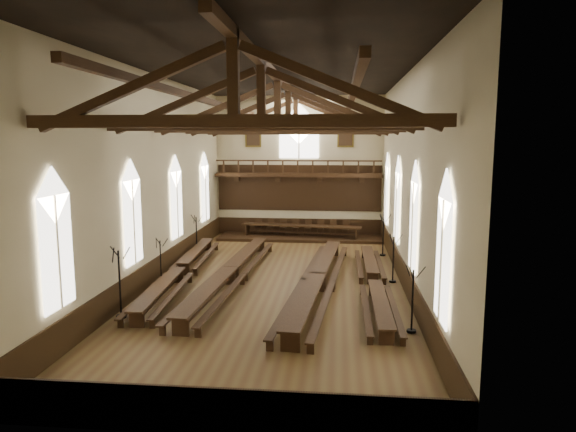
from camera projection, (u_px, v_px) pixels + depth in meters
name	position (u px, v px, depth m)	size (l,w,h in m)	color
ground	(278.00, 283.00, 24.84)	(26.00, 26.00, 0.00)	brown
room_walls	(278.00, 149.00, 23.88)	(26.00, 26.00, 26.00)	beige
wainscot_band	(278.00, 271.00, 24.75)	(12.00, 26.00, 1.20)	black
side_windows	(278.00, 207.00, 24.28)	(11.85, 19.80, 4.50)	white
end_window	(299.00, 135.00, 36.47)	(2.80, 0.12, 3.80)	white
minstrels_gallery	(299.00, 182.00, 36.72)	(11.80, 1.24, 3.70)	#3A2812
portraits	(299.00, 137.00, 36.48)	(7.75, 0.09, 1.45)	brown
roof_trusses	(278.00, 111.00, 23.62)	(11.70, 25.70, 2.80)	#3A2812
refectory_row_a	(180.00, 269.00, 25.56)	(1.87, 14.17, 0.72)	#3A2812
refectory_row_b	(231.00, 271.00, 24.96)	(1.94, 14.83, 0.79)	#3A2812
refectory_row_c	(318.00, 277.00, 23.70)	(2.31, 15.16, 0.82)	#3A2812
refectory_row_d	(374.00, 280.00, 23.71)	(1.35, 13.60, 0.66)	#3A2812
dais	(301.00, 237.00, 36.02)	(11.40, 2.90, 0.19)	black
high_table	(301.00, 227.00, 35.90)	(8.50, 2.02, 0.79)	#3A2812
high_chairs	(302.00, 226.00, 36.73)	(6.83, 0.53, 1.10)	#3A2812
candelabrum_left_near	(120.00, 296.00, 19.96)	(0.85, 0.83, 2.84)	black
candelabrum_left_mid	(161.00, 271.00, 24.52)	(0.64, 0.70, 2.29)	black
candelabrum_left_far	(197.00, 243.00, 30.66)	(0.75, 0.71, 2.49)	black
candelabrum_right_near	(412.00, 312.00, 18.43)	(0.69, 0.75, 2.46)	black
candelabrum_right_mid	(393.00, 268.00, 24.95)	(0.66, 0.74, 2.40)	black
candelabrum_right_far	(383.00, 243.00, 30.66)	(0.70, 0.77, 2.53)	black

